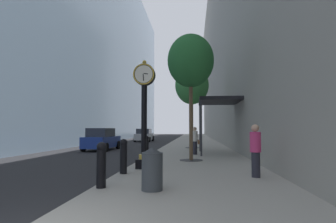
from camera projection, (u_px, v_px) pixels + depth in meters
ground_plane at (170, 144)px, 30.21m from camera, size 110.00×110.00×0.00m
sidewalk_right at (194, 142)px, 32.95m from camera, size 5.33×80.00×0.14m
building_block_left at (75, 32)px, 35.26m from camera, size 9.00×80.00×28.20m
building_block_right at (253, 33)px, 33.09m from camera, size 9.00×80.00×26.28m
street_clock at (144, 109)px, 10.56m from camera, size 0.84×0.55×4.17m
bollard_nearest at (101, 164)px, 7.03m from camera, size 0.25×0.25×1.16m
bollard_second at (124, 155)px, 9.25m from camera, size 0.25×0.25×1.16m
bollard_fourth at (146, 147)px, 13.68m from camera, size 0.25×0.25×1.16m
street_tree_near at (191, 61)px, 13.34m from camera, size 2.25×2.25×6.11m
street_tree_mid_near at (192, 85)px, 21.88m from camera, size 2.68×2.68×6.52m
trash_bin at (152, 168)px, 6.74m from camera, size 0.53×0.53×1.05m
pedestrian_walking at (195, 140)px, 16.12m from camera, size 0.46×0.35×1.61m
pedestrian_by_clock at (255, 149)px, 8.55m from camera, size 0.47×0.47×1.64m
storefront_awning at (218, 102)px, 16.79m from camera, size 2.40×3.60×3.30m
car_blue_near at (102, 140)px, 21.04m from camera, size 2.05×4.13×1.69m
car_silver_mid at (144, 135)px, 35.22m from camera, size 2.09×4.50×1.64m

